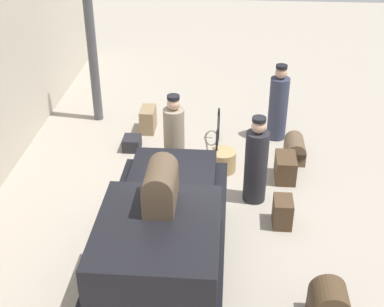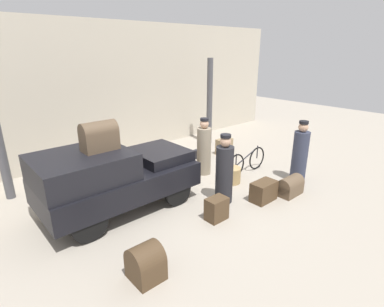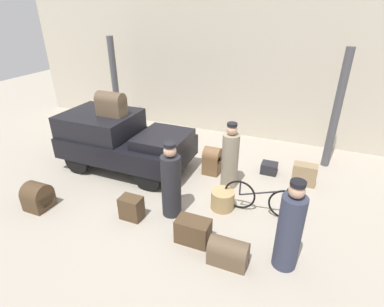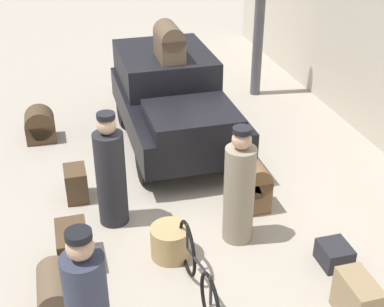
{
  "view_description": "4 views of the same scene",
  "coord_description": "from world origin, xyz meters",
  "px_view_note": "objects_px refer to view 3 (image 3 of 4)",
  "views": [
    {
      "loc": [
        -8.25,
        -0.44,
        5.91
      ],
      "look_at": [
        0.2,
        0.2,
        0.95
      ],
      "focal_mm": 50.0,
      "sensor_mm": 36.0,
      "label": 1
    },
    {
      "loc": [
        -4.81,
        -5.48,
        3.62
      ],
      "look_at": [
        0.2,
        0.2,
        0.95
      ],
      "focal_mm": 28.0,
      "sensor_mm": 36.0,
      "label": 2
    },
    {
      "loc": [
        2.69,
        -5.83,
        4.23
      ],
      "look_at": [
        0.2,
        0.2,
        0.95
      ],
      "focal_mm": 28.0,
      "sensor_mm": 36.0,
      "label": 3
    },
    {
      "loc": [
        6.68,
        -1.56,
        4.71
      ],
      "look_at": [
        0.2,
        0.2,
        0.95
      ],
      "focal_mm": 50.0,
      "sensor_mm": 36.0,
      "label": 4
    }
  ],
  "objects_px": {
    "porter_with_bicycle": "(290,229)",
    "trunk_large_brown": "(131,208)",
    "truck": "(121,139)",
    "porter_lifting_near_truck": "(230,158)",
    "bicycle": "(262,199)",
    "porter_standing_middle": "(171,183)",
    "suitcase_tan_flat": "(212,160)",
    "suitcase_small_leather": "(304,174)",
    "trunk_umber_medium": "(38,197)",
    "trunk_on_truck_roof": "(111,104)",
    "suitcase_black_upright": "(193,231)",
    "trunk_wicker_pale": "(269,168)",
    "wicker_basket": "(223,200)",
    "trunk_barrel_dark": "(228,252)"
  },
  "relations": [
    {
      "from": "porter_with_bicycle",
      "to": "trunk_large_brown",
      "type": "height_order",
      "value": "porter_with_bicycle"
    },
    {
      "from": "truck",
      "to": "porter_lifting_near_truck",
      "type": "height_order",
      "value": "porter_lifting_near_truck"
    },
    {
      "from": "bicycle",
      "to": "porter_standing_middle",
      "type": "relative_size",
      "value": 1.0
    },
    {
      "from": "porter_standing_middle",
      "to": "suitcase_tan_flat",
      "type": "xyz_separation_m",
      "value": [
        0.23,
        2.06,
        -0.4
      ]
    },
    {
      "from": "porter_standing_middle",
      "to": "trunk_large_brown",
      "type": "bearing_deg",
      "value": -147.27
    },
    {
      "from": "suitcase_small_leather",
      "to": "trunk_umber_medium",
      "type": "height_order",
      "value": "trunk_umber_medium"
    },
    {
      "from": "truck",
      "to": "porter_standing_middle",
      "type": "relative_size",
      "value": 2.06
    },
    {
      "from": "suitcase_tan_flat",
      "to": "porter_with_bicycle",
      "type": "bearing_deg",
      "value": -49.05
    },
    {
      "from": "suitcase_tan_flat",
      "to": "suitcase_small_leather",
      "type": "bearing_deg",
      "value": 8.45
    },
    {
      "from": "trunk_large_brown",
      "to": "trunk_on_truck_roof",
      "type": "height_order",
      "value": "trunk_on_truck_roof"
    },
    {
      "from": "bicycle",
      "to": "suitcase_black_upright",
      "type": "relative_size",
      "value": 2.6
    },
    {
      "from": "trunk_on_truck_roof",
      "to": "trunk_wicker_pale",
      "type": "bearing_deg",
      "value": 16.36
    },
    {
      "from": "wicker_basket",
      "to": "trunk_umber_medium",
      "type": "relative_size",
      "value": 0.85
    },
    {
      "from": "porter_lifting_near_truck",
      "to": "suitcase_black_upright",
      "type": "bearing_deg",
      "value": -91.96
    },
    {
      "from": "porter_lifting_near_truck",
      "to": "trunk_large_brown",
      "type": "height_order",
      "value": "porter_lifting_near_truck"
    },
    {
      "from": "trunk_large_brown",
      "to": "trunk_barrel_dark",
      "type": "distance_m",
      "value": 2.34
    },
    {
      "from": "bicycle",
      "to": "suitcase_tan_flat",
      "type": "height_order",
      "value": "bicycle"
    },
    {
      "from": "wicker_basket",
      "to": "truck",
      "type": "bearing_deg",
      "value": 165.84
    },
    {
      "from": "suitcase_tan_flat",
      "to": "trunk_umber_medium",
      "type": "distance_m",
      "value": 4.38
    },
    {
      "from": "trunk_wicker_pale",
      "to": "trunk_umber_medium",
      "type": "bearing_deg",
      "value": -141.99
    },
    {
      "from": "truck",
      "to": "suitcase_tan_flat",
      "type": "xyz_separation_m",
      "value": [
        2.47,
        0.63,
        -0.47
      ]
    },
    {
      "from": "porter_with_bicycle",
      "to": "porter_standing_middle",
      "type": "bearing_deg",
      "value": 167.4
    },
    {
      "from": "porter_standing_middle",
      "to": "trunk_on_truck_roof",
      "type": "xyz_separation_m",
      "value": [
        -2.43,
        1.43,
        1.07
      ]
    },
    {
      "from": "trunk_wicker_pale",
      "to": "suitcase_small_leather",
      "type": "relative_size",
      "value": 0.73
    },
    {
      "from": "wicker_basket",
      "to": "suitcase_small_leather",
      "type": "relative_size",
      "value": 0.91
    },
    {
      "from": "trunk_barrel_dark",
      "to": "trunk_large_brown",
      "type": "bearing_deg",
      "value": 169.61
    },
    {
      "from": "truck",
      "to": "trunk_barrel_dark",
      "type": "relative_size",
      "value": 5.07
    },
    {
      "from": "bicycle",
      "to": "trunk_wicker_pale",
      "type": "distance_m",
      "value": 1.91
    },
    {
      "from": "porter_with_bicycle",
      "to": "trunk_wicker_pale",
      "type": "bearing_deg",
      "value": 104.04
    },
    {
      "from": "trunk_on_truck_roof",
      "to": "trunk_barrel_dark",
      "type": "bearing_deg",
      "value": -30.27
    },
    {
      "from": "porter_lifting_near_truck",
      "to": "suitcase_small_leather",
      "type": "bearing_deg",
      "value": 24.43
    },
    {
      "from": "trunk_umber_medium",
      "to": "trunk_on_truck_roof",
      "type": "height_order",
      "value": "trunk_on_truck_roof"
    },
    {
      "from": "porter_with_bicycle",
      "to": "trunk_wicker_pale",
      "type": "height_order",
      "value": "porter_with_bicycle"
    },
    {
      "from": "truck",
      "to": "bicycle",
      "type": "xyz_separation_m",
      "value": [
        4.07,
        -0.67,
        -0.49
      ]
    },
    {
      "from": "truck",
      "to": "trunk_umber_medium",
      "type": "height_order",
      "value": "truck"
    },
    {
      "from": "porter_standing_middle",
      "to": "trunk_large_brown",
      "type": "xyz_separation_m",
      "value": [
        -0.74,
        -0.48,
        -0.53
      ]
    },
    {
      "from": "trunk_large_brown",
      "to": "trunk_on_truck_roof",
      "type": "xyz_separation_m",
      "value": [
        -1.69,
        1.91,
        1.59
      ]
    },
    {
      "from": "suitcase_black_upright",
      "to": "trunk_on_truck_roof",
      "type": "xyz_separation_m",
      "value": [
        -3.2,
        2.07,
        1.6
      ]
    },
    {
      "from": "truck",
      "to": "trunk_barrel_dark",
      "type": "xyz_separation_m",
      "value": [
        3.8,
        -2.33,
        -0.62
      ]
    },
    {
      "from": "suitcase_black_upright",
      "to": "trunk_large_brown",
      "type": "bearing_deg",
      "value": 173.92
    },
    {
      "from": "porter_standing_middle",
      "to": "trunk_on_truck_roof",
      "type": "height_order",
      "value": "trunk_on_truck_roof"
    },
    {
      "from": "porter_standing_middle",
      "to": "trunk_umber_medium",
      "type": "distance_m",
      "value": 3.12
    },
    {
      "from": "wicker_basket",
      "to": "trunk_wicker_pale",
      "type": "height_order",
      "value": "wicker_basket"
    },
    {
      "from": "trunk_wicker_pale",
      "to": "trunk_on_truck_roof",
      "type": "xyz_separation_m",
      "value": [
        -4.14,
        -1.22,
        1.71
      ]
    },
    {
      "from": "truck",
      "to": "trunk_on_truck_roof",
      "type": "relative_size",
      "value": 4.76
    },
    {
      "from": "wicker_basket",
      "to": "suitcase_black_upright",
      "type": "bearing_deg",
      "value": -99.63
    },
    {
      "from": "bicycle",
      "to": "wicker_basket",
      "type": "relative_size",
      "value": 3.22
    },
    {
      "from": "suitcase_tan_flat",
      "to": "truck",
      "type": "bearing_deg",
      "value": -165.7
    },
    {
      "from": "suitcase_tan_flat",
      "to": "trunk_barrel_dark",
      "type": "distance_m",
      "value": 3.25
    },
    {
      "from": "truck",
      "to": "trunk_wicker_pale",
      "type": "height_order",
      "value": "truck"
    }
  ]
}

